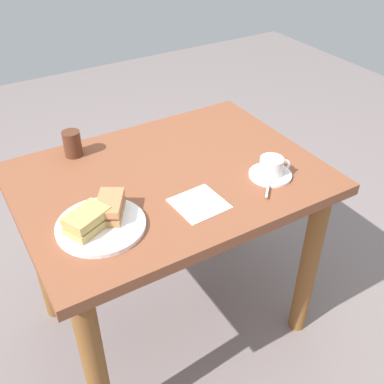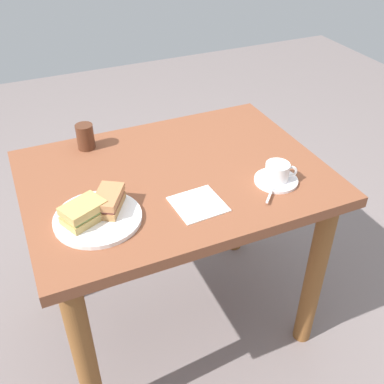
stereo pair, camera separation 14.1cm
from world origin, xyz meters
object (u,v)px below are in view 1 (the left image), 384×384
coffee_cup (272,166)px  spoon (268,185)px  coffee_saucer (270,175)px  sandwich_front (87,221)px  napkin (198,204)px  dining_table (170,207)px  sandwich_plate (101,226)px  drinking_glass (72,144)px  sandwich_back (110,207)px

coffee_cup → spoon: (-0.05, -0.05, -0.03)m
coffee_cup → coffee_saucer: bearing=157.7°
sandwich_front → napkin: size_ratio=0.95×
dining_table → coffee_cup: bearing=-32.5°
sandwich_plate → spoon: size_ratio=3.30×
sandwich_plate → spoon: (0.54, -0.10, 0.01)m
spoon → napkin: 0.24m
spoon → coffee_saucer: bearing=45.9°
dining_table → napkin: napkin is taller
sandwich_plate → drinking_glass: bearing=81.0°
sandwich_plate → sandwich_front: 0.05m
coffee_saucer → dining_table: bearing=147.5°
sandwich_back → coffee_cup: (0.55, -0.07, -0.00)m
coffee_cup → spoon: bearing=-135.3°
coffee_saucer → spoon: spoon is taller
coffee_saucer → spoon: 0.08m
dining_table → drinking_glass: drinking_glass is taller
spoon → sandwich_back: bearing=166.4°
sandwich_plate → coffee_cup: (0.59, -0.04, 0.03)m
coffee_cup → napkin: size_ratio=0.69×
sandwich_back → drinking_glass: size_ratio=1.53×
sandwich_front → sandwich_plate: bearing=2.4°
coffee_saucer → sandwich_plate: bearing=176.0°
sandwich_back → spoon: size_ratio=1.82×
sandwich_front → coffee_cup: (0.63, -0.04, -0.00)m
napkin → drinking_glass: drinking_glass is taller
dining_table → napkin: (-0.00, -0.19, 0.14)m
coffee_saucer → coffee_cup: 0.04m
spoon → dining_table: bearing=134.8°
dining_table → napkin: 0.24m
sandwich_back → napkin: bearing=-16.8°
sandwich_plate → napkin: 0.30m
sandwich_front → drinking_glass: 0.44m
coffee_saucer → napkin: 0.29m
napkin → drinking_glass: size_ratio=1.60×
spoon → drinking_glass: bearing=132.0°
coffee_saucer → drinking_glass: 0.70m
dining_table → drinking_glass: bearing=129.4°
coffee_saucer → drinking_glass: drinking_glass is taller
sandwich_back → napkin: sandwich_back is taller
coffee_cup → drinking_glass: 0.70m
sandwich_plate → coffee_saucer: bearing=-4.0°
sandwich_front → napkin: (0.34, -0.05, -0.04)m
dining_table → coffee_cup: 0.39m
sandwich_plate → coffee_saucer: sandwich_plate is taller
dining_table → sandwich_back: (-0.26, -0.12, 0.18)m
coffee_cup → drinking_glass: (-0.52, 0.47, 0.01)m
coffee_cup → drinking_glass: size_ratio=1.10×
sandwich_back → drinking_glass: drinking_glass is taller
dining_table → coffee_saucer: size_ratio=7.04×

